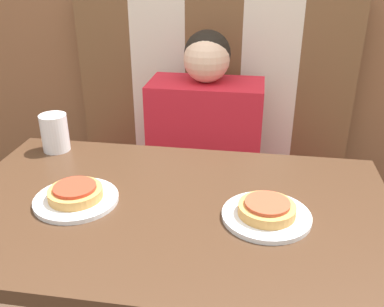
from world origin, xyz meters
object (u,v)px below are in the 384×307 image
plate_left (76,200)px  plate_right (266,216)px  pizza_right (267,208)px  drinking_cup (55,133)px  person (206,116)px  pizza_left (75,192)px

plate_left → plate_right: bearing=0.0°
plate_right → pizza_right: pizza_right is taller
plate_left → plate_right: same height
plate_right → drinking_cup: size_ratio=1.79×
drinking_cup → plate_left: bearing=-57.1°
person → drinking_cup: (-0.42, -0.43, 0.08)m
drinking_cup → plate_right: bearing=-23.5°
plate_left → drinking_cup: (-0.18, 0.28, 0.05)m
plate_right → drinking_cup: (-0.65, 0.28, 0.05)m
plate_right → pizza_left: pizza_left is taller
plate_left → pizza_right: 0.47m
plate_left → pizza_left: (0.00, 0.00, 0.02)m
pizza_right → drinking_cup: drinking_cup is taller
plate_left → drinking_cup: 0.34m
plate_right → pizza_left: size_ratio=1.55×
plate_right → drinking_cup: 0.71m
pizza_right → pizza_left: bearing=180.0°
pizza_right → drinking_cup: 0.71m
person → drinking_cup: size_ratio=5.08×
plate_right → drinking_cup: bearing=156.5°
drinking_cup → pizza_left: bearing=-57.1°
person → plate_right: bearing=-71.9°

